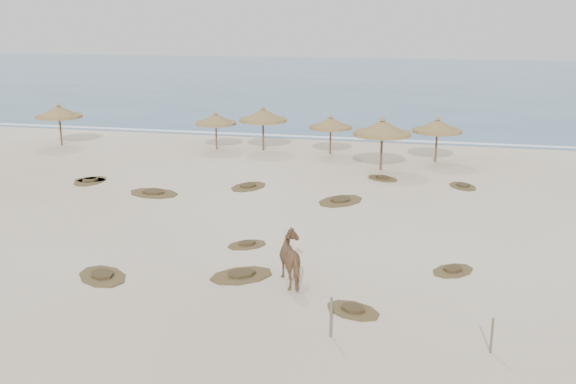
% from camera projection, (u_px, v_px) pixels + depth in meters
% --- Properties ---
extents(ground, '(160.00, 160.00, 0.00)m').
position_uv_depth(ground, '(243.00, 266.00, 23.08)').
color(ground, beige).
rests_on(ground, ground).
extents(ocean, '(200.00, 100.00, 0.01)m').
position_uv_depth(ocean, '(394.00, 79.00, 93.55)').
color(ocean, '#2B5A82').
rests_on(ocean, ground).
extents(foam_line, '(70.00, 0.60, 0.01)m').
position_uv_depth(foam_line, '(346.00, 138.00, 47.50)').
color(foam_line, white).
rests_on(foam_line, ground).
extents(palapa_0, '(3.33, 3.33, 2.98)m').
position_uv_depth(palapa_0, '(59.00, 112.00, 44.42)').
color(palapa_0, brown).
rests_on(palapa_0, ground).
extents(palapa_1, '(3.56, 3.56, 2.60)m').
position_uv_depth(palapa_1, '(216.00, 120.00, 43.12)').
color(palapa_1, brown).
rests_on(palapa_1, ground).
extents(palapa_2, '(3.45, 3.45, 3.00)m').
position_uv_depth(palapa_2, '(263.00, 116.00, 42.67)').
color(palapa_2, brown).
rests_on(palapa_2, ground).
extents(palapa_3, '(2.97, 2.97, 2.62)m').
position_uv_depth(palapa_3, '(331.00, 124.00, 41.45)').
color(palapa_3, brown).
rests_on(palapa_3, ground).
extents(palapa_4, '(4.43, 4.43, 3.17)m').
position_uv_depth(palapa_4, '(382.00, 129.00, 36.95)').
color(palapa_4, brown).
rests_on(palapa_4, ground).
extents(palapa_5, '(3.29, 3.29, 2.86)m').
position_uv_depth(palapa_5, '(437.00, 127.00, 39.16)').
color(palapa_5, brown).
rests_on(palapa_5, ground).
extents(horse, '(1.80, 2.19, 1.69)m').
position_uv_depth(horse, '(294.00, 259.00, 21.36)').
color(horse, brown).
rests_on(horse, ground).
extents(fence_post_near, '(0.12, 0.12, 1.18)m').
position_uv_depth(fence_post_near, '(331.00, 317.00, 17.80)').
color(fence_post_near, '#665E4C').
rests_on(fence_post_near, ground).
extents(fence_post_far, '(0.08, 0.08, 0.99)m').
position_uv_depth(fence_post_far, '(492.00, 336.00, 16.96)').
color(fence_post_far, '#665E4C').
rests_on(fence_post_far, ground).
extents(scrub_1, '(3.06, 2.35, 0.16)m').
position_uv_depth(scrub_1, '(154.00, 193.00, 32.52)').
color(scrub_1, brown).
rests_on(scrub_1, ground).
extents(scrub_2, '(1.88, 1.79, 0.16)m').
position_uv_depth(scrub_2, '(247.00, 244.00, 25.11)').
color(scrub_2, brown).
rests_on(scrub_2, ground).
extents(scrub_3, '(2.81, 3.12, 0.16)m').
position_uv_depth(scrub_3, '(341.00, 201.00, 31.15)').
color(scrub_3, brown).
rests_on(scrub_3, ground).
extents(scrub_4, '(1.96, 2.00, 0.16)m').
position_uv_depth(scrub_4, '(453.00, 270.00, 22.53)').
color(scrub_4, brown).
rests_on(scrub_4, ground).
extents(scrub_6, '(1.57, 2.33, 0.16)m').
position_uv_depth(scrub_6, '(90.00, 181.00, 34.92)').
color(scrub_6, brown).
rests_on(scrub_6, ground).
extents(scrub_7, '(2.25, 2.09, 0.16)m').
position_uv_depth(scrub_7, '(383.00, 178.00, 35.50)').
color(scrub_7, brown).
rests_on(scrub_7, ground).
extents(scrub_8, '(1.91, 1.38, 0.16)m').
position_uv_depth(scrub_8, '(90.00, 180.00, 35.12)').
color(scrub_8, brown).
rests_on(scrub_8, ground).
extents(scrub_9, '(2.70, 2.57, 0.16)m').
position_uv_depth(scrub_9, '(242.00, 275.00, 22.12)').
color(scrub_9, brown).
rests_on(scrub_9, ground).
extents(scrub_10, '(1.93, 2.26, 0.16)m').
position_uv_depth(scrub_10, '(463.00, 186.00, 33.85)').
color(scrub_10, brown).
rests_on(scrub_10, ground).
extents(scrub_11, '(2.62, 2.50, 0.16)m').
position_uv_depth(scrub_11, '(102.00, 276.00, 22.05)').
color(scrub_11, brown).
rests_on(scrub_11, ground).
extents(scrub_12, '(2.11, 1.82, 0.16)m').
position_uv_depth(scrub_12, '(353.00, 310.00, 19.47)').
color(scrub_12, brown).
rests_on(scrub_12, ground).
extents(scrub_13, '(2.21, 2.69, 0.16)m').
position_uv_depth(scrub_13, '(248.00, 186.00, 33.77)').
color(scrub_13, brown).
rests_on(scrub_13, ground).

